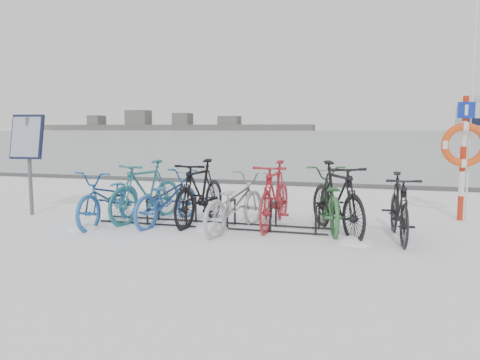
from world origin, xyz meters
TOP-DOWN VIEW (x-y plane):
  - ground at (0.00, 0.00)m, footprint 900.00×900.00m
  - ice_sheet at (0.00, 155.00)m, footprint 400.00×298.00m
  - quay_edge at (0.00, 5.90)m, footprint 400.00×0.25m
  - bike_rack at (0.00, 0.00)m, footprint 4.00×0.48m
  - info_board at (-3.65, -0.01)m, footprint 0.66×0.29m
  - lifebuoy_station at (4.17, 1.62)m, footprint 0.78×0.22m
  - shoreline at (-122.02, 260.00)m, footprint 180.00×12.00m
  - bike_0 at (-1.74, -0.30)m, footprint 0.69×1.89m
  - bike_1 at (-1.28, 0.16)m, footprint 1.00×1.93m
  - bike_2 at (-0.82, 0.02)m, footprint 0.96×1.90m
  - bike_3 at (-0.27, 0.20)m, footprint 0.70×1.95m
  - bike_4 at (0.49, -0.22)m, footprint 1.05×1.95m
  - bike_5 at (1.06, 0.25)m, footprint 0.61×1.93m
  - bike_6 at (1.94, 0.37)m, footprint 1.09×2.07m
  - bike_7 at (2.09, 0.01)m, footprint 1.42×1.98m
  - bike_8 at (3.02, -0.11)m, footprint 0.63×1.75m
  - snow_drifts at (0.39, -0.10)m, footprint 4.89×2.19m

SIDE VIEW (x-z plane):
  - ground at x=0.00m, z-range 0.00..0.00m
  - snow_drifts at x=0.39m, z-range -0.10..0.10m
  - ice_sheet at x=0.00m, z-range 0.00..0.02m
  - quay_edge at x=0.00m, z-range 0.00..0.10m
  - bike_rack at x=0.00m, z-range -0.05..0.41m
  - bike_2 at x=-0.82m, z-range 0.00..0.95m
  - bike_4 at x=0.49m, z-range 0.00..0.97m
  - bike_0 at x=-1.74m, z-range 0.00..0.99m
  - bike_6 at x=1.94m, z-range 0.00..1.03m
  - bike_8 at x=3.02m, z-range 0.00..1.03m
  - bike_1 at x=-1.28m, z-range 0.00..1.12m
  - bike_5 at x=1.06m, z-range 0.00..1.15m
  - bike_3 at x=-0.27m, z-range 0.00..1.15m
  - bike_7 at x=2.09m, z-range 0.00..1.18m
  - lifebuoy_station at x=4.17m, z-range -0.66..3.37m
  - info_board at x=-3.65m, z-range 0.42..2.33m
  - shoreline at x=-122.02m, z-range -1.96..7.54m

